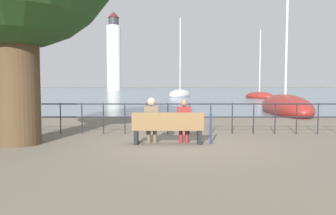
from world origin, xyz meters
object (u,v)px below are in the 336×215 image
(sailboat_2, at_px, (180,95))
(sailboat_4, at_px, (285,107))
(park_bench, at_px, (168,129))
(seated_person_right, at_px, (184,120))
(sailboat_0, at_px, (27,94))
(closed_umbrella, at_px, (211,125))
(sailboat_1, at_px, (260,96))
(seated_person_left, at_px, (152,119))
(harbor_lighthouse, at_px, (114,54))

(sailboat_2, relative_size, sailboat_4, 1.30)
(park_bench, relative_size, seated_person_right, 1.59)
(sailboat_0, height_order, sailboat_2, sailboat_2)
(closed_umbrella, xyz_separation_m, sailboat_2, (0.58, 39.16, -0.15))
(sailboat_1, bearing_deg, sailboat_4, -124.91)
(sailboat_0, xyz_separation_m, sailboat_2, (23.67, -2.50, 0.00))
(sailboat_1, bearing_deg, seated_person_left, -133.08)
(park_bench, distance_m, seated_person_right, 0.52)
(sailboat_2, relative_size, harbor_lighthouse, 0.40)
(seated_person_left, xyz_separation_m, sailboat_1, (12.64, 34.39, -0.42))
(closed_umbrella, bearing_deg, seated_person_right, 176.54)
(park_bench, height_order, sailboat_4, sailboat_4)
(sailboat_0, distance_m, harbor_lighthouse, 75.75)
(seated_person_left, height_order, sailboat_2, sailboat_2)
(seated_person_left, bearing_deg, sailboat_1, 69.82)
(seated_person_left, distance_m, sailboat_0, 46.82)
(park_bench, bearing_deg, sailboat_4, 56.62)
(seated_person_right, height_order, sailboat_0, sailboat_0)
(closed_umbrella, bearing_deg, sailboat_4, 61.19)
(sailboat_4, xyz_separation_m, harbor_lighthouse, (-27.72, 105.37, 13.47))
(seated_person_left, relative_size, sailboat_1, 0.14)
(seated_person_right, relative_size, sailboat_0, 0.12)
(seated_person_right, bearing_deg, seated_person_left, -179.85)
(closed_umbrella, bearing_deg, sailboat_0, 118.99)
(sailboat_1, xyz_separation_m, sailboat_2, (-10.40, 4.73, 0.08))
(closed_umbrella, relative_size, sailboat_0, 0.09)
(sailboat_0, relative_size, harbor_lighthouse, 0.34)
(sailboat_1, relative_size, sailboat_4, 1.01)
(closed_umbrella, distance_m, sailboat_4, 12.37)
(sailboat_2, bearing_deg, sailboat_4, -57.55)
(park_bench, distance_m, sailboat_0, 47.09)
(sailboat_4, bearing_deg, sailboat_1, 85.36)
(sailboat_2, height_order, harbor_lighthouse, harbor_lighthouse)
(seated_person_right, height_order, sailboat_1, sailboat_1)
(seated_person_left, bearing_deg, seated_person_right, 0.15)
(closed_umbrella, bearing_deg, harbor_lighthouse, 100.61)
(closed_umbrella, relative_size, sailboat_2, 0.08)
(seated_person_right, distance_m, sailboat_4, 12.71)
(seated_person_right, xyz_separation_m, closed_umbrella, (0.75, -0.05, -0.16))
(sailboat_0, relative_size, sailboat_4, 1.08)
(park_bench, xyz_separation_m, sailboat_0, (-21.88, 41.70, -0.07))
(harbor_lighthouse, bearing_deg, sailboat_4, -75.26)
(seated_person_left, relative_size, sailboat_0, 0.13)
(park_bench, xyz_separation_m, sailboat_2, (1.78, 39.20, -0.07))
(seated_person_right, height_order, harbor_lighthouse, harbor_lighthouse)
(seated_person_right, distance_m, harbor_lighthouse, 118.77)
(sailboat_2, bearing_deg, seated_person_right, -70.25)
(sailboat_2, bearing_deg, harbor_lighthouse, 127.86)
(sailboat_1, bearing_deg, closed_umbrella, -130.58)
(park_bench, relative_size, sailboat_0, 0.20)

